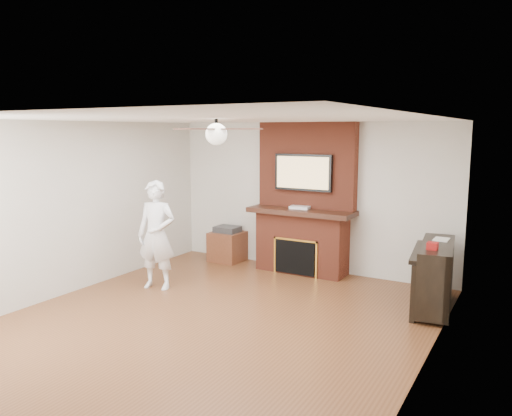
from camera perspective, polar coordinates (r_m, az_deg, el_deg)
The scene contains 11 objects.
room_shell at distance 6.12m, azimuth -4.44°, elevation -1.64°, with size 5.36×5.86×2.86m.
fireplace at distance 8.36m, azimuth 5.46°, elevation -0.60°, with size 1.78×0.64×2.50m.
tv at distance 8.24m, azimuth 5.40°, elevation 4.06°, with size 1.00×0.08×0.60m.
ceiling_fan at distance 6.02m, azimuth -4.56°, elevation 8.53°, with size 1.21×1.21×0.31m.
person at distance 7.60m, azimuth -11.31°, elevation -3.05°, with size 0.60×0.40×1.63m, color white.
side_table at distance 9.14m, azimuth -3.28°, elevation -4.23°, with size 0.56×0.56×0.64m.
piano at distance 7.07m, azimuth 19.82°, elevation -7.14°, with size 0.67×1.41×0.99m.
cable_box at distance 8.27m, azimuth 5.03°, elevation 0.06°, with size 0.32×0.18×0.05m, color silver.
candle_orange at distance 8.42m, azimuth 3.73°, elevation -7.02°, with size 0.07×0.07×0.12m, color #EF5A1C.
candle_green at distance 8.42m, azimuth 4.61°, elevation -7.15°, with size 0.07×0.07×0.09m, color #3C8F39.
candle_cream at distance 8.35m, azimuth 4.97°, elevation -7.19°, with size 0.08×0.08×0.12m, color beige.
Camera 1 is at (3.40, -4.97, 2.36)m, focal length 35.00 mm.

